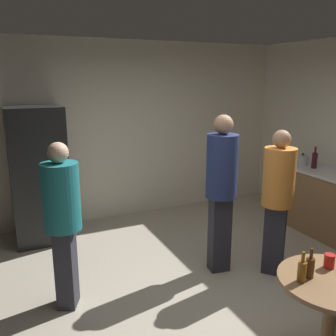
% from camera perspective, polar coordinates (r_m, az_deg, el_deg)
% --- Properties ---
extents(ground_plane, '(5.20, 5.20, 0.10)m').
position_cam_1_polar(ground_plane, '(3.95, 7.15, -20.08)').
color(ground_plane, '#B2A893').
extents(wall_back, '(5.32, 0.06, 2.70)m').
position_cam_1_polar(wall_back, '(5.73, -6.48, 5.77)').
color(wall_back, silver).
rests_on(wall_back, ground_plane).
extents(refrigerator, '(0.70, 0.68, 1.80)m').
position_cam_1_polar(refrigerator, '(5.13, -19.49, -1.04)').
color(refrigerator, black).
rests_on(refrigerator, ground_plane).
extents(kitchen_counter, '(0.64, 1.70, 0.90)m').
position_cam_1_polar(kitchen_counter, '(5.66, 22.93, -4.73)').
color(kitchen_counter, olive).
rests_on(kitchen_counter, ground_plane).
extents(kettle, '(0.24, 0.17, 0.18)m').
position_cam_1_polar(kettle, '(5.75, 20.22, 1.20)').
color(kettle, '#B2B2B7').
rests_on(kettle, kitchen_counter).
extents(wine_bottle_on_counter, '(0.08, 0.08, 0.31)m').
position_cam_1_polar(wine_bottle_on_counter, '(5.57, 21.83, 1.16)').
color(wine_bottle_on_counter, '#3F141E').
rests_on(wine_bottle_on_counter, kitchen_counter).
extents(foreground_table, '(0.80, 0.80, 0.73)m').
position_cam_1_polar(foreground_table, '(3.06, 24.27, -17.25)').
color(foreground_table, olive).
rests_on(foreground_table, ground_plane).
extents(beer_bottle_amber, '(0.06, 0.06, 0.23)m').
position_cam_1_polar(beer_bottle_amber, '(2.86, 20.11, -14.79)').
color(beer_bottle_amber, '#8C5919').
rests_on(beer_bottle_amber, foreground_table).
extents(beer_bottle_brown, '(0.06, 0.06, 0.23)m').
position_cam_1_polar(beer_bottle_brown, '(2.93, 21.23, -14.15)').
color(beer_bottle_brown, '#593314').
rests_on(beer_bottle_brown, foreground_table).
extents(plastic_cup_red, '(0.08, 0.08, 0.11)m').
position_cam_1_polar(plastic_cup_red, '(3.14, 23.81, -13.11)').
color(plastic_cup_red, red).
rests_on(plastic_cup_red, foreground_table).
extents(person_in_navy_shirt, '(0.39, 0.39, 1.78)m').
position_cam_1_polar(person_in_navy_shirt, '(4.03, 8.31, -2.19)').
color(person_in_navy_shirt, '#2D2D38').
rests_on(person_in_navy_shirt, ground_plane).
extents(person_in_orange_shirt, '(0.48, 0.48, 1.63)m').
position_cam_1_polar(person_in_orange_shirt, '(4.13, 16.70, -3.64)').
color(person_in_orange_shirt, '#2D2D38').
rests_on(person_in_orange_shirt, ground_plane).
extents(person_in_teal_shirt, '(0.45, 0.45, 1.60)m').
position_cam_1_polar(person_in_teal_shirt, '(3.51, -16.11, -6.93)').
color(person_in_teal_shirt, '#2D2D38').
rests_on(person_in_teal_shirt, ground_plane).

